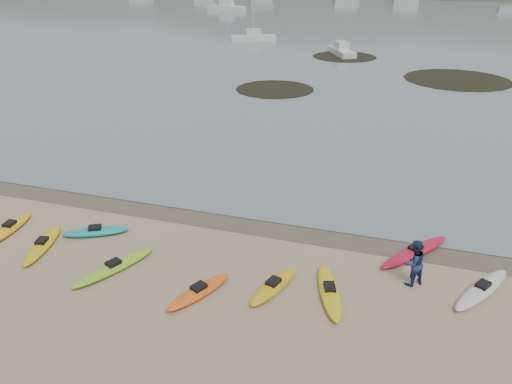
% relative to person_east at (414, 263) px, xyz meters
% --- Properties ---
extents(ground, '(600.00, 600.00, 0.00)m').
position_rel_person_east_xyz_m(ground, '(-7.21, 3.07, -0.95)').
color(ground, tan).
rests_on(ground, ground).
extents(wet_sand, '(60.00, 60.00, 0.00)m').
position_rel_person_east_xyz_m(wet_sand, '(-7.21, 2.77, -0.94)').
color(wet_sand, brown).
rests_on(wet_sand, ground).
extents(kayaks, '(22.00, 8.70, 0.34)m').
position_rel_person_east_xyz_m(kayaks, '(-7.39, -1.10, -0.78)').
color(kayaks, silver).
rests_on(kayaks, ground).
extents(person_east, '(1.17, 1.14, 1.90)m').
position_rel_person_east_xyz_m(person_east, '(0.00, 0.00, 0.00)').
color(person_east, navy).
rests_on(person_east, ground).
extents(kelp_mats, '(25.82, 26.85, 0.04)m').
position_rel_person_east_xyz_m(kelp_mats, '(-4.10, 38.35, -0.92)').
color(kelp_mats, black).
rests_on(kelp_mats, water).
extents(moored_boats, '(91.45, 81.31, 1.28)m').
position_rel_person_east_xyz_m(moored_boats, '(-5.90, 86.46, -0.38)').
color(moored_boats, silver).
rests_on(moored_boats, ground).
extents(far_hills, '(550.00, 135.00, 80.00)m').
position_rel_person_east_xyz_m(far_hills, '(32.17, 197.04, -16.88)').
color(far_hills, '#384235').
rests_on(far_hills, ground).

